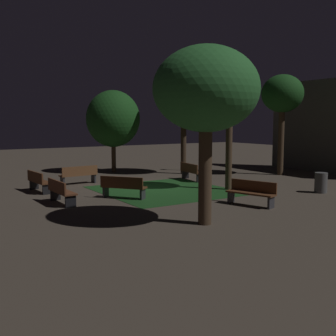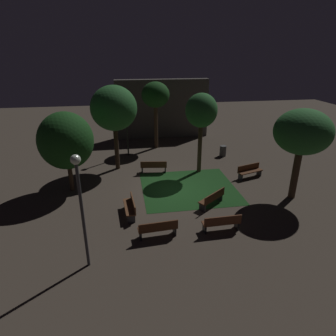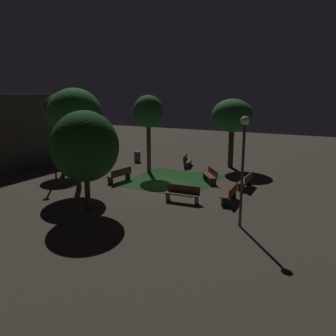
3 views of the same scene
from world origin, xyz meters
TOP-DOWN VIEW (x-y plane):
  - ground_plane at (0.00, 0.00)m, footprint 60.00×60.00m
  - grass_lawn at (1.03, 0.04)m, footprint 5.72×5.38m
  - bench_front_left at (-1.50, -4.73)m, footprint 1.83×0.62m
  - bench_by_lamp at (1.51, -4.73)m, footprint 1.81×0.53m
  - bench_front_right at (-2.63, -2.52)m, footprint 0.62×1.83m
  - bench_back_row at (1.80, -2.36)m, footprint 1.72×1.48m
  - bench_near_trees at (5.40, 0.98)m, footprint 1.86×1.00m
  - bench_corner at (-0.83, 2.77)m, footprint 1.85×0.71m
  - tree_tall_center at (-3.30, 3.98)m, footprint 3.11×3.11m
  - tree_right_canopy at (2.34, 2.53)m, footprint 2.10×2.10m
  - tree_back_left at (-6.04, 0.87)m, footprint 3.13×3.13m
  - tree_near_wall at (6.67, -2.08)m, footprint 3.04×3.04m
  - tree_lawn_side at (0.03, 8.30)m, footprint 2.30×2.30m
  - lamp_post_plaza_west at (-4.47, -6.12)m, footprint 0.36×0.36m
  - lamp_post_path_center at (-2.44, 6.71)m, footprint 0.36×0.36m
  - trash_bin at (5.04, 5.30)m, footprint 0.52×0.52m
  - building_wall_backdrop at (1.04, 11.59)m, footprint 8.72×0.80m

SIDE VIEW (x-z plane):
  - ground_plane at x=0.00m, z-range 0.00..0.00m
  - grass_lawn at x=1.03m, z-range 0.00..0.01m
  - trash_bin at x=5.04m, z-range 0.00..0.86m
  - bench_front_left at x=-1.50m, z-range 0.04..0.92m
  - bench_by_lamp at x=1.51m, z-range 0.04..0.92m
  - bench_front_right at x=-2.63m, z-range 0.04..0.92m
  - bench_back_row at x=1.80m, z-range 0.04..0.92m
  - bench_near_trees at x=5.40m, z-range 0.04..0.92m
  - bench_corner at x=-0.83m, z-range 0.04..0.92m
  - building_wall_backdrop at x=1.04m, z-range 0.00..5.44m
  - tree_back_left at x=-6.04m, z-range 0.74..5.55m
  - lamp_post_plaza_west at x=-4.47m, z-range 0.83..5.51m
  - lamp_post_path_center at x=-2.44m, z-range 0.85..5.87m
  - tree_near_wall at x=6.67m, z-range 1.30..6.44m
  - tree_right_canopy at x=2.34m, z-range 1.52..6.93m
  - tree_tall_center at x=-3.30m, z-range 1.39..7.23m
  - tree_lawn_side at x=0.03m, z-range 1.65..7.22m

